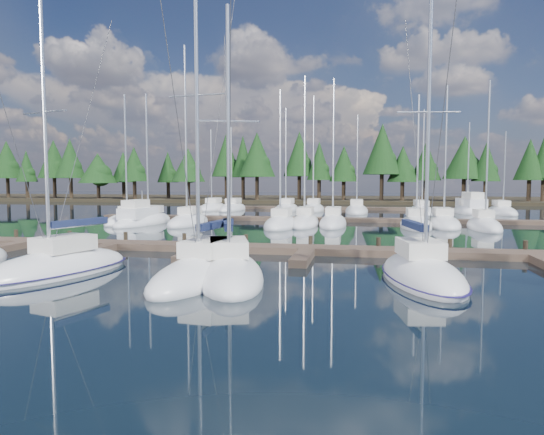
% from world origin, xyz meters
% --- Properties ---
extents(ground, '(260.00, 260.00, 0.00)m').
position_xyz_m(ground, '(0.00, 30.00, 0.00)').
color(ground, black).
rests_on(ground, ground).
extents(far_shore, '(220.00, 30.00, 0.60)m').
position_xyz_m(far_shore, '(0.00, 90.00, 0.30)').
color(far_shore, black).
rests_on(far_shore, ground).
extents(main_dock, '(44.00, 6.13, 0.90)m').
position_xyz_m(main_dock, '(0.00, 17.36, 0.20)').
color(main_dock, brown).
rests_on(main_dock, ground).
extents(back_docks, '(50.00, 21.80, 0.40)m').
position_xyz_m(back_docks, '(0.00, 49.58, 0.20)').
color(back_docks, brown).
rests_on(back_docks, ground).
extents(front_sailboat_1, '(5.17, 8.68, 13.08)m').
position_xyz_m(front_sailboat_1, '(-10.51, 9.68, 0.28)').
color(front_sailboat_1, silver).
rests_on(front_sailboat_1, ground).
extents(front_sailboat_2, '(3.69, 8.44, 13.99)m').
position_xyz_m(front_sailboat_2, '(-3.62, 9.70, 0.29)').
color(front_sailboat_2, silver).
rests_on(front_sailboat_2, ground).
extents(front_sailboat_3, '(5.14, 8.43, 12.08)m').
position_xyz_m(front_sailboat_3, '(-2.54, 9.87, 0.28)').
color(front_sailboat_3, silver).
rests_on(front_sailboat_3, ground).
extents(front_sailboat_4, '(4.23, 8.21, 12.69)m').
position_xyz_m(front_sailboat_4, '(5.53, 11.12, 0.28)').
color(front_sailboat_4, silver).
rests_on(front_sailboat_4, ground).
extents(back_sailboat_rows, '(44.07, 32.61, 17.43)m').
position_xyz_m(back_sailboat_rows, '(-0.02, 45.25, 0.26)').
color(back_sailboat_rows, silver).
rests_on(back_sailboat_rows, ground).
extents(motor_yacht_left, '(3.18, 8.02, 3.91)m').
position_xyz_m(motor_yacht_left, '(-17.85, 32.79, 0.44)').
color(motor_yacht_left, silver).
rests_on(motor_yacht_left, ground).
extents(motor_yacht_right, '(4.49, 9.34, 4.48)m').
position_xyz_m(motor_yacht_right, '(16.80, 55.78, 0.49)').
color(motor_yacht_right, silver).
rests_on(motor_yacht_right, ground).
extents(tree_line, '(185.49, 11.80, 13.72)m').
position_xyz_m(tree_line, '(-1.00, 80.12, 7.55)').
color(tree_line, black).
rests_on(tree_line, far_shore).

